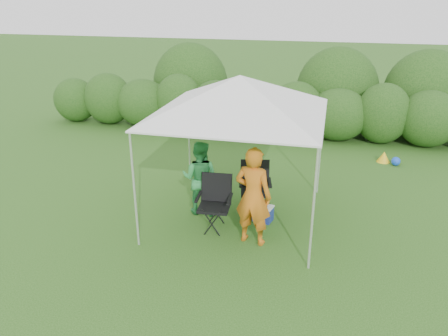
% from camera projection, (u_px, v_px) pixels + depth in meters
% --- Properties ---
extents(ground, '(70.00, 70.00, 0.00)m').
position_uv_depth(ground, '(233.00, 227.00, 8.40)').
color(ground, '#33611E').
extents(hedge, '(15.44, 1.53, 1.80)m').
position_uv_depth(hedge, '(277.00, 110.00, 13.49)').
color(hedge, '#295019').
rests_on(hedge, ground).
extents(canopy, '(3.10, 3.10, 2.83)m').
position_uv_depth(canopy, '(240.00, 95.00, 7.93)').
color(canopy, silver).
rests_on(canopy, ground).
extents(chair_right, '(0.73, 0.69, 1.04)m').
position_uv_depth(chair_right, '(255.00, 183.00, 8.88)').
color(chair_right, black).
rests_on(chair_right, ground).
extents(chair_left, '(0.68, 0.62, 1.04)m').
position_uv_depth(chair_left, '(215.00, 199.00, 8.22)').
color(chair_left, black).
rests_on(chair_left, ground).
extents(man, '(0.73, 0.55, 1.81)m').
position_uv_depth(man, '(253.00, 196.00, 7.59)').
color(man, '#CE6917').
rests_on(man, ground).
extents(woman, '(0.75, 0.59, 1.52)m').
position_uv_depth(woman, '(200.00, 178.00, 8.71)').
color(woman, green).
rests_on(woman, ground).
extents(cooler, '(0.43, 0.35, 0.32)m').
position_uv_depth(cooler, '(263.00, 213.00, 8.60)').
color(cooler, navy).
rests_on(cooler, ground).
extents(bottle, '(0.06, 0.06, 0.22)m').
position_uv_depth(bottle, '(266.00, 202.00, 8.45)').
color(bottle, '#592D0C').
rests_on(bottle, cooler).
extents(lawn_toy, '(0.57, 0.48, 0.29)m').
position_uv_depth(lawn_toy, '(387.00, 158.00, 11.52)').
color(lawn_toy, gold).
rests_on(lawn_toy, ground).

